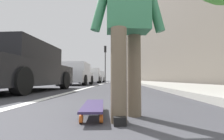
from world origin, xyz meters
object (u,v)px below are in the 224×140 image
object	(u,v)px
skateboard	(93,106)
traffic_light	(105,57)
parked_car_near	(22,68)
parked_car_end	(98,77)
parked_car_mid	(76,74)
skater_person	(128,20)
parked_car_far	(91,76)

from	to	relation	value
skateboard	traffic_light	xyz separation A→B (m)	(19.92, 1.55, 3.10)
parked_car_near	parked_car_end	bearing A→B (deg)	0.08
parked_car_near	traffic_light	bearing A→B (deg)	-4.19
skateboard	traffic_light	size ratio (longest dim) A/B	0.18
traffic_light	parked_car_end	bearing A→B (deg)	31.08
parked_car_mid	skater_person	bearing A→B (deg)	-163.10
parked_car_near	parked_car_end	world-z (taller)	parked_car_end
skateboard	parked_car_near	xyz separation A→B (m)	(3.43, 2.76, 0.63)
parked_car_far	parked_car_end	world-z (taller)	same
parked_car_near	traffic_light	size ratio (longest dim) A/B	0.97
parked_car_mid	parked_car_end	distance (m)	12.10
parked_car_near	parked_car_mid	bearing A→B (deg)	-0.53
skateboard	parked_car_far	distance (m)	16.12
skateboard	parked_car_far	size ratio (longest dim) A/B	0.20
skater_person	parked_car_near	bearing A→B (deg)	40.91
skater_person	parked_car_mid	size ratio (longest dim) A/B	0.41
skateboard	skater_person	size ratio (longest dim) A/B	0.52
skateboard	parked_car_mid	size ratio (longest dim) A/B	0.21
skater_person	parked_car_end	size ratio (longest dim) A/B	0.40
parked_car_far	traffic_light	world-z (taller)	traffic_light
parked_car_far	traffic_light	size ratio (longest dim) A/B	0.93
skateboard	parked_car_near	bearing A→B (deg)	38.79
parked_car_near	parked_car_far	xyz separation A→B (m)	(12.44, -0.04, 0.00)
skater_person	parked_car_far	bearing A→B (deg)	10.82
parked_car_mid	parked_car_near	bearing A→B (deg)	179.47
parked_car_far	skateboard	bearing A→B (deg)	-170.28
skateboard	parked_car_near	world-z (taller)	parked_car_near
parked_car_far	parked_car_mid	bearing A→B (deg)	-179.82
parked_car_near	parked_car_far	size ratio (longest dim) A/B	1.04
skater_person	parked_car_near	size ratio (longest dim) A/B	0.36
parked_car_near	parked_car_mid	world-z (taller)	parked_car_near
skateboard	parked_car_end	world-z (taller)	parked_car_end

